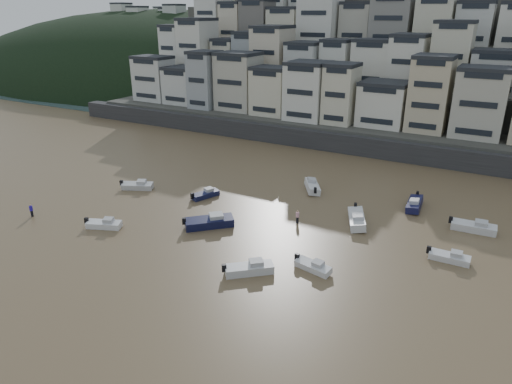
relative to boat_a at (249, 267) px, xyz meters
The scene contains 17 objects.
sea_strip 176.07m from the boat_a, 134.27° to the left, with size 340.00×340.00×0.00m, color #3F555A.
harbor_wall 46.18m from the boat_a, 93.60° to the left, with size 140.00×3.00×3.50m, color #38383A.
hillside 86.81m from the boat_a, 88.77° to the left, with size 141.04×66.00×50.00m.
headland 158.48m from the boat_a, 132.91° to the left, with size 216.00×135.00×53.33m.
boat_a is the anchor object (origin of this frame).
boat_b 6.56m from the boat_a, 33.76° to the left, with size 4.32×1.41×1.18m, color white, non-canonical shape.
boat_c 11.81m from the boat_a, 144.75° to the left, with size 6.49×2.12×1.77m, color #12163A, non-canonical shape.
boat_d 21.40m from the boat_a, 35.82° to the left, with size 4.52×1.48×1.23m, color silver, non-canonical shape.
boat_e 17.67m from the boat_a, 70.60° to the left, with size 6.32×2.07×1.72m, color silver, non-canonical shape.
boat_f 21.33m from the boat_a, 137.29° to the left, with size 4.57×1.50×1.25m, color #141840, non-canonical shape.
boat_g 28.62m from the boat_a, 48.86° to the left, with size 5.56×1.82×1.52m, color silver, non-canonical shape.
boat_h 24.89m from the boat_a, 98.03° to the left, with size 5.75×1.88×1.57m, color silver, non-canonical shape.
boat_i 27.63m from the boat_a, 66.20° to the left, with size 5.77×1.89×1.57m, color #141640, non-canonical shape.
boat_j 20.78m from the boat_a, behind, with size 4.65×1.52×1.27m, color white, non-canonical shape.
boat_k 29.07m from the boat_a, 155.30° to the left, with size 5.05×1.65×1.38m, color silver, non-canonical shape.
person_blue 31.54m from the boat_a, behind, with size 0.44×0.44×1.74m, color #2A18BB, non-canonical shape.
person_pink 13.19m from the boat_a, 92.90° to the left, with size 0.44×0.44×1.74m, color #E9A4BA, non-canonical shape.
Camera 1 is at (33.17, -15.61, 24.79)m, focal length 32.00 mm.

